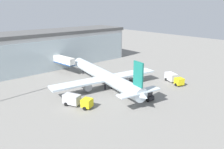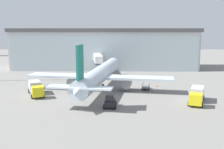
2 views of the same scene
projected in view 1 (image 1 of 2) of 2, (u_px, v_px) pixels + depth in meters
The scene contains 10 objects.
ground at pixel (116, 91), 60.40m from camera, with size 240.00×240.00×0.00m, color gray.
terminal_building at pixel (51, 48), 85.15m from camera, with size 62.47×17.16×13.60m.
jet_bridge at pixel (62, 60), 76.58m from camera, with size 3.58×11.70×5.76m.
airplane at pixel (105, 76), 62.64m from camera, with size 32.47×38.44×10.89m.
catering_truck at pixel (77, 100), 51.16m from camera, with size 4.90×7.58×2.65m.
fuel_truck at pixel (174, 78), 66.86m from camera, with size 4.76×7.59×2.65m.
baggage_cart at pixel (130, 78), 69.67m from camera, with size 2.18×3.08×1.50m.
pushback_tug at pixel (147, 96), 54.79m from camera, with size 2.34×3.31×2.30m.
safety_cone_nose at pixel (125, 95), 57.33m from camera, with size 0.36×0.36×0.55m, color orange.
safety_cone_wingtip at pixel (131, 75), 73.53m from camera, with size 0.36×0.36×0.55m, color orange.
Camera 1 is at (-38.11, -41.30, 22.66)m, focal length 35.00 mm.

